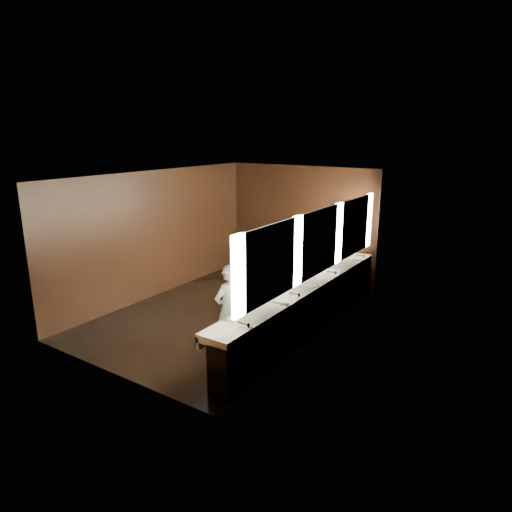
% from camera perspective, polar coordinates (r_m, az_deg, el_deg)
% --- Properties ---
extents(floor, '(6.00, 6.00, 0.00)m').
position_cam_1_polar(floor, '(9.52, -3.30, -6.94)').
color(floor, black).
rests_on(floor, ground).
extents(ceiling, '(4.00, 6.00, 0.02)m').
position_cam_1_polar(ceiling, '(8.85, -3.58, 10.09)').
color(ceiling, '#2D2D2B').
rests_on(ceiling, wall_back).
extents(wall_back, '(4.00, 0.02, 2.80)m').
position_cam_1_polar(wall_back, '(11.56, 5.59, 4.25)').
color(wall_back, black).
rests_on(wall_back, floor).
extents(wall_front, '(4.00, 0.02, 2.80)m').
position_cam_1_polar(wall_front, '(7.03, -18.36, -3.71)').
color(wall_front, black).
rests_on(wall_front, floor).
extents(wall_left, '(0.02, 6.00, 2.80)m').
position_cam_1_polar(wall_left, '(10.39, -12.28, 2.72)').
color(wall_left, black).
rests_on(wall_left, floor).
extents(wall_right, '(0.02, 6.00, 2.80)m').
position_cam_1_polar(wall_right, '(8.07, 7.97, -0.65)').
color(wall_right, black).
rests_on(wall_right, floor).
extents(sink_counter, '(0.55, 5.40, 1.01)m').
position_cam_1_polar(sink_counter, '(8.45, 6.47, -6.35)').
color(sink_counter, black).
rests_on(sink_counter, floor).
extents(mirror_band, '(0.06, 5.03, 1.15)m').
position_cam_1_polar(mirror_band, '(7.99, 7.93, 1.78)').
color(mirror_band, white).
rests_on(mirror_band, wall_right).
extents(person, '(0.50, 0.63, 1.53)m').
position_cam_1_polar(person, '(7.57, -3.39, -6.68)').
color(person, '#7CA1B9').
rests_on(person, floor).
extents(trash_bin, '(0.39, 0.39, 0.59)m').
position_cam_1_polar(trash_bin, '(7.15, -2.46, -12.25)').
color(trash_bin, black).
rests_on(trash_bin, floor).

